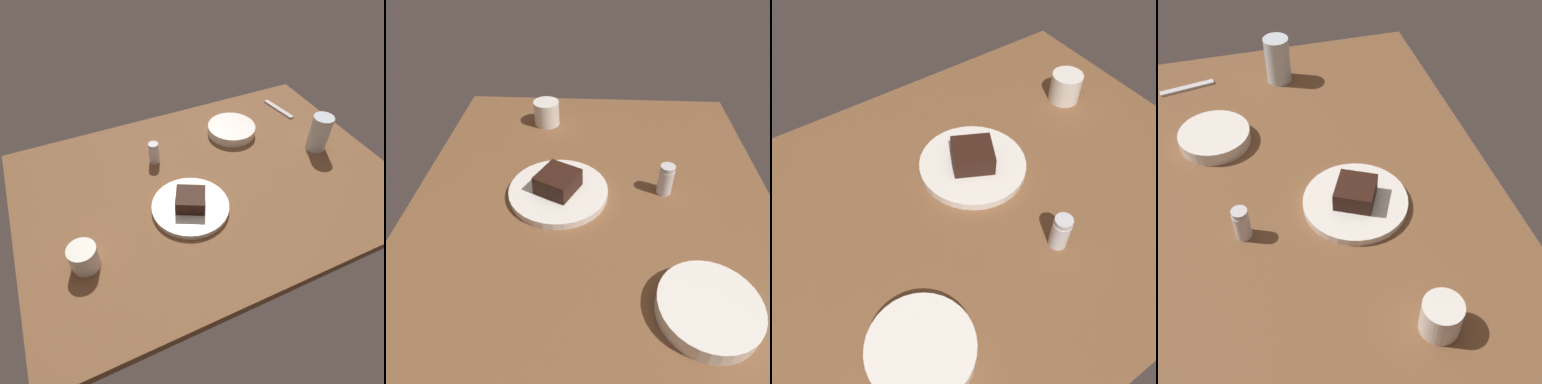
# 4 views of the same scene
# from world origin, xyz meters

# --- Properties ---
(dining_table) EXTENTS (1.20, 0.84, 0.03)m
(dining_table) POSITION_xyz_m (0.00, 0.00, 0.01)
(dining_table) COLOR brown
(dining_table) RESTS_ON ground
(dessert_plate) EXTENTS (0.23, 0.23, 0.02)m
(dessert_plate) POSITION_xyz_m (0.10, 0.08, 0.04)
(dessert_plate) COLOR white
(dessert_plate) RESTS_ON dining_table
(chocolate_cake_slice) EXTENTS (0.11, 0.11, 0.04)m
(chocolate_cake_slice) POSITION_xyz_m (0.10, 0.08, 0.07)
(chocolate_cake_slice) COLOR black
(chocolate_cake_slice) RESTS_ON dessert_plate
(salt_shaker) EXTENTS (0.04, 0.04, 0.08)m
(salt_shaker) POSITION_xyz_m (0.12, -0.17, 0.07)
(salt_shaker) COLOR silver
(salt_shaker) RESTS_ON dining_table
(water_glass) EXTENTS (0.07, 0.07, 0.13)m
(water_glass) POSITION_xyz_m (-0.43, -0.00, 0.09)
(water_glass) COLOR silver
(water_glass) RESTS_ON dining_table
(side_bowl) EXTENTS (0.18, 0.18, 0.03)m
(side_bowl) POSITION_xyz_m (-0.20, -0.20, 0.05)
(side_bowl) COLOR white
(side_bowl) RESTS_ON dining_table
(coffee_cup) EXTENTS (0.08, 0.08, 0.07)m
(coffee_cup) POSITION_xyz_m (0.43, 0.15, 0.07)
(coffee_cup) COLOR silver
(coffee_cup) RESTS_ON dining_table
(dessert_spoon) EXTENTS (0.04, 0.15, 0.01)m
(dessert_spoon) POSITION_xyz_m (-0.45, -0.26, 0.03)
(dessert_spoon) COLOR silver
(dessert_spoon) RESTS_ON dining_table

